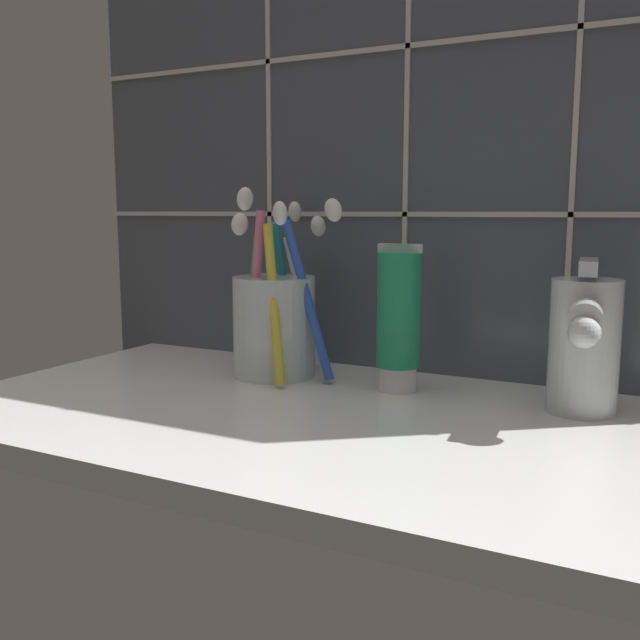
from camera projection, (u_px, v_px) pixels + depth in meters
The scene contains 5 objects.
sink_counter at pixel (309, 421), 59.86cm from camera, with size 63.90×36.01×2.00cm, color silver.
tile_wall_backsplash at pixel (394, 157), 72.39cm from camera, with size 73.90×1.72×47.78cm.
toothbrush_cup at pixel (275, 320), 71.30cm from camera, with size 12.28×13.14×18.79cm.
toothpaste_tube at pixel (399, 319), 65.10cm from camera, with size 4.22×4.01×13.55cm.
sink_faucet at pixel (584, 341), 57.57cm from camera, with size 5.62×10.96×12.64cm.
Camera 1 is at (27.58, -50.90, 18.46)cm, focal length 40.00 mm.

